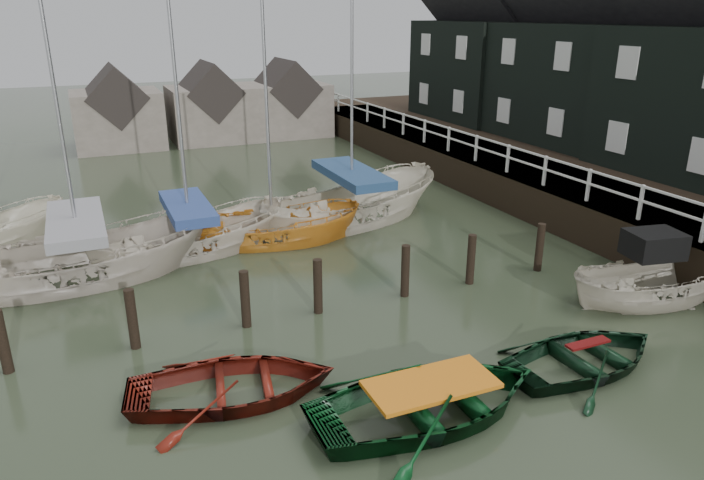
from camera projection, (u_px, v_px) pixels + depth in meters
name	position (u px, v px, depth m)	size (l,w,h in m)	color
ground	(421.00, 360.00, 13.31)	(120.00, 120.00, 0.00)	#283220
pier	(505.00, 177.00, 25.23)	(3.04, 32.00, 2.70)	black
land_strip	(607.00, 180.00, 27.55)	(14.00, 38.00, 1.50)	black
quay_houses	(653.00, 47.00, 24.44)	(6.52, 28.14, 10.01)	black
mooring_pilings	(321.00, 293.00, 15.30)	(13.72, 0.22, 1.80)	black
far_sheds	(208.00, 108.00, 35.37)	(14.00, 4.08, 4.39)	#665B51
rowboat_red	(234.00, 397.00, 12.05)	(2.82, 3.95, 0.82)	#5C150D
rowboat_green	(429.00, 416.00, 11.47)	(3.23, 4.53, 0.94)	#083314
rowboat_dkgreen	(584.00, 367.00, 13.05)	(2.65, 3.71, 0.77)	black
motorboat	(651.00, 298.00, 15.98)	(4.76, 2.51, 2.70)	beige
sailboat_a	(84.00, 277.00, 17.37)	(7.24, 3.05, 11.45)	beige
sailboat_b	(192.00, 250.00, 19.30)	(6.44, 3.19, 12.06)	beige
sailboat_c	(273.00, 241.00, 20.23)	(6.02, 3.36, 9.73)	orange
sailboat_d	(352.00, 219.00, 22.21)	(7.86, 4.58, 12.34)	beige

